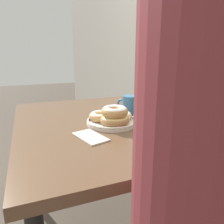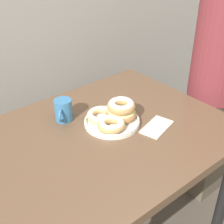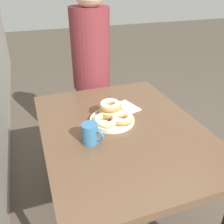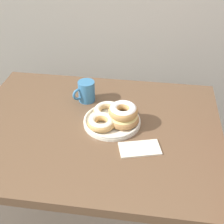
% 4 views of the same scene
% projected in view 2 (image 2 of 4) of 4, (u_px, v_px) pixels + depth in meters
% --- Properties ---
extents(dining_table, '(1.08, 0.83, 0.76)m').
position_uv_depth(dining_table, '(104.00, 149.00, 1.36)').
color(dining_table, brown).
rests_on(dining_table, ground_plane).
extents(donut_plate, '(0.26, 0.25, 0.10)m').
position_uv_depth(donut_plate, '(114.00, 116.00, 1.36)').
color(donut_plate, silver).
rests_on(donut_plate, dining_table).
extents(coffee_mug, '(0.10, 0.10, 0.10)m').
position_uv_depth(coffee_mug, '(63.00, 110.00, 1.37)').
color(coffee_mug, teal).
rests_on(coffee_mug, dining_table).
extents(person_figure, '(0.37, 0.28, 1.48)m').
position_uv_depth(person_figure, '(217.00, 84.00, 1.69)').
color(person_figure, brown).
rests_on(person_figure, ground_plane).
extents(napkin, '(0.18, 0.13, 0.01)m').
position_uv_depth(napkin, '(157.00, 127.00, 1.34)').
color(napkin, beige).
rests_on(napkin, dining_table).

